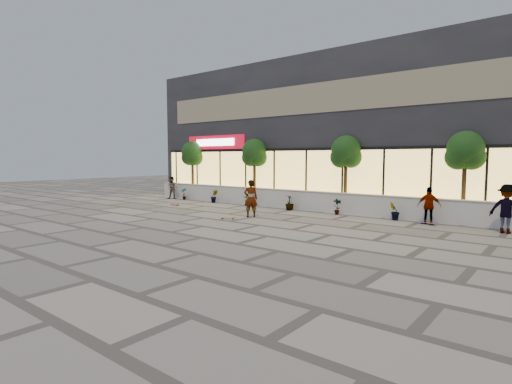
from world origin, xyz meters
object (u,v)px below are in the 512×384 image
Objects in this scene: skateboard_left at (175,204)px; tree_midwest at (254,154)px; tree_west at (192,155)px; skateboard_center at (228,217)px; tree_east at (465,153)px; skateboard_right_near at (428,223)px; skater_center at (251,199)px; skater_right_far at (507,209)px; skater_left at (172,188)px; tree_mideast at (346,154)px; skateboard_right_far at (427,223)px; skater_right_near at (429,206)px.

tree_midwest is at bearing 51.03° from skateboard_left.
skateboard_center is (8.48, -5.64, -2.91)m from tree_west.
skateboard_left is at bearing -165.95° from tree_east.
skateboard_center is at bearing -118.32° from skateboard_right_near.
skater_center is (8.91, -4.52, -2.11)m from tree_west.
skater_center is 2.31× the size of skateboard_left.
tree_west is 10.22m from skater_center.
skater_left is at bearing 7.66° from skater_right_far.
tree_mideast reaches higher than skateboard_center.
tree_mideast is 5.31× the size of skateboard_center.
skateboard_center is 6.37m from skateboard_left.
skateboard_right_near is at bearing -6.64° from skateboard_center.
skateboard_right_near is 0.96× the size of skateboard_right_far.
tree_west is 2.58× the size of skater_left.
tree_west is 2.51× the size of skater_right_near.
tree_mideast is 2.58× the size of skater_left.
skateboard_center is (-0.44, -1.12, -0.80)m from skater_center.
tree_west is at bearing 110.85° from skateboard_center.
tree_east is 2.58× the size of skater_left.
skateboard_center is at bearing -53.99° from skater_left.
tree_west is 5.16× the size of skateboard_left.
skater_right_far is 11.05m from skateboard_center.
skateboard_right_far is (-2.83, 0.27, -0.84)m from skater_right_far.
skater_right_near is at bearing 122.82° from skateboard_right_near.
skater_center is at bearing -26.89° from tree_west.
skater_right_near is 2.83m from skater_right_far.
tree_east is 9.50m from skater_center.
skateboard_left is 13.74m from skateboard_right_near.
tree_midwest and tree_mideast have the same top height.
skater_right_far reaches higher than skater_right_near.
skater_left is 0.84× the size of skater_right_far.
tree_east is 17.70m from skater_left.
tree_west is 5.75× the size of skateboard_right_near.
skateboard_center is 8.56m from skateboard_right_far.
skateboard_right_far is (-0.03, 0.00, -0.00)m from skateboard_right_near.
skateboard_left is (-6.48, 0.88, -0.80)m from skater_center.
skater_left is 3.75m from skateboard_left.
skateboard_center is 0.97× the size of skateboard_left.
tree_mideast is 5.75× the size of skateboard_right_near.
tree_west is 2.68m from skater_left.
tree_mideast is 5.54m from skateboard_right_far.
skater_left is (-0.50, -1.40, -2.23)m from tree_west.
skater_left is 9.96m from skateboard_center.
tree_midwest reaches higher than skateboard_right_far.
tree_west reaches higher than skateboard_center.
tree_east is at bearing 0.00° from tree_midwest.
tree_east is (11.50, 0.00, 0.00)m from tree_midwest.
skater_left reaches higher than skateboard_right_near.
tree_west is 5.31× the size of skateboard_center.
tree_mideast reaches higher than skateboard_right_near.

